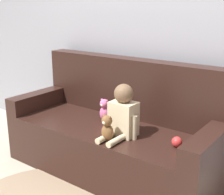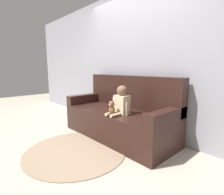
{
  "view_description": "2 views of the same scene",
  "coord_description": "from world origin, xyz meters",
  "px_view_note": "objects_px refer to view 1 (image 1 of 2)",
  "views": [
    {
      "loc": [
        1.61,
        -2.14,
        1.53
      ],
      "look_at": [
        0.01,
        0.0,
        0.74
      ],
      "focal_mm": 50.0,
      "sensor_mm": 36.0,
      "label": 1
    },
    {
      "loc": [
        2.08,
        -2.02,
        1.18
      ],
      "look_at": [
        -0.04,
        -0.09,
        0.69
      ],
      "focal_mm": 28.0,
      "sensor_mm": 36.0,
      "label": 2
    }
  ],
  "objects_px": {
    "toy_ball": "(177,142)",
    "plush_toy_side": "(105,110)",
    "teddy_bear_brown": "(107,128)",
    "couch": "(115,134)",
    "person_baby": "(123,114)"
  },
  "relations": [
    {
      "from": "person_baby",
      "to": "plush_toy_side",
      "type": "relative_size",
      "value": 2.06
    },
    {
      "from": "toy_ball",
      "to": "plush_toy_side",
      "type": "bearing_deg",
      "value": 171.91
    },
    {
      "from": "couch",
      "to": "person_baby",
      "type": "height_order",
      "value": "couch"
    },
    {
      "from": "person_baby",
      "to": "plush_toy_side",
      "type": "bearing_deg",
      "value": 151.34
    },
    {
      "from": "person_baby",
      "to": "teddy_bear_brown",
      "type": "height_order",
      "value": "person_baby"
    },
    {
      "from": "toy_ball",
      "to": "person_baby",
      "type": "bearing_deg",
      "value": -171.52
    },
    {
      "from": "couch",
      "to": "person_baby",
      "type": "bearing_deg",
      "value": -41.57
    },
    {
      "from": "teddy_bear_brown",
      "to": "plush_toy_side",
      "type": "height_order",
      "value": "teddy_bear_brown"
    },
    {
      "from": "couch",
      "to": "plush_toy_side",
      "type": "relative_size",
      "value": 9.33
    },
    {
      "from": "couch",
      "to": "person_baby",
      "type": "xyz_separation_m",
      "value": [
        0.22,
        -0.2,
        0.31
      ]
    },
    {
      "from": "plush_toy_side",
      "to": "toy_ball",
      "type": "distance_m",
      "value": 0.81
    },
    {
      "from": "teddy_bear_brown",
      "to": "toy_ball",
      "type": "distance_m",
      "value": 0.56
    },
    {
      "from": "teddy_bear_brown",
      "to": "plush_toy_side",
      "type": "relative_size",
      "value": 1.02
    },
    {
      "from": "couch",
      "to": "plush_toy_side",
      "type": "xyz_separation_m",
      "value": [
        -0.11,
        -0.01,
        0.22
      ]
    },
    {
      "from": "person_baby",
      "to": "teddy_bear_brown",
      "type": "relative_size",
      "value": 2.01
    }
  ]
}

